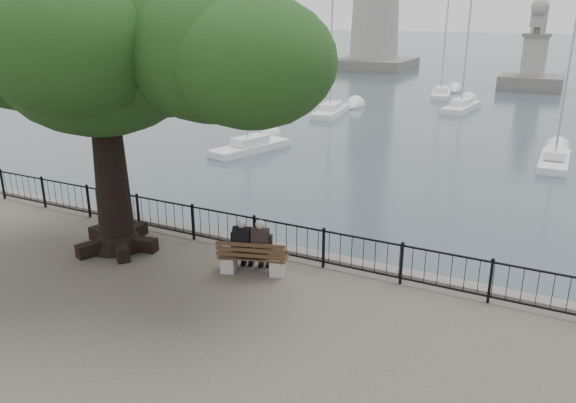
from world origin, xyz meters
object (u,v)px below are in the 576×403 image
Objects in this scene: person_left at (244,246)px; tree at (125,38)px; person_right at (262,248)px; bench at (253,261)px; lion_monument at (533,67)px.

tree is at bearing -176.35° from person_left.
person_left and person_right have the same top height.
bench is at bearing 2.99° from tree.
person_left is 1.00× the size of person_right.
lion_monument is (5.71, 48.72, -4.46)m from tree.
lion_monument is at bearing 86.85° from person_left.
person_right is 0.14× the size of tree.
bench is 1.25× the size of person_right.
bench is 0.43m from person_left.
bench is 0.42m from person_right.
person_right is 48.45m from lion_monument.
tree reaches higher than person_right.
lion_monument reaches higher than bench.
bench is 0.21× the size of lion_monument.
person_right is at bearing 5.42° from tree.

